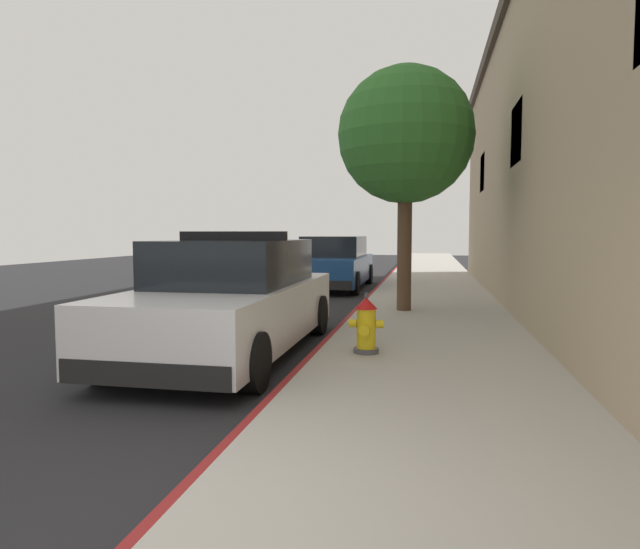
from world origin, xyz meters
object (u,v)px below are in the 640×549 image
Objects in this scene: street_tree at (406,136)px; parked_car_silver_ahead at (334,264)px; police_cruiser at (232,300)px; fire_hydrant at (366,325)px.

parked_car_silver_ahead is at bearing 112.94° from street_tree.
street_tree reaches higher than police_cruiser.
street_tree reaches higher than fire_hydrant.
parked_car_silver_ahead is (-0.17, 9.25, -0.00)m from police_cruiser.
parked_car_silver_ahead is at bearing 91.02° from police_cruiser.
police_cruiser is 1.03× the size of street_tree.
police_cruiser reaches higher than fire_hydrant.
fire_hydrant is at bearing -8.45° from police_cruiser.
parked_car_silver_ahead is 9.75m from fire_hydrant.
fire_hydrant is 0.16× the size of street_tree.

